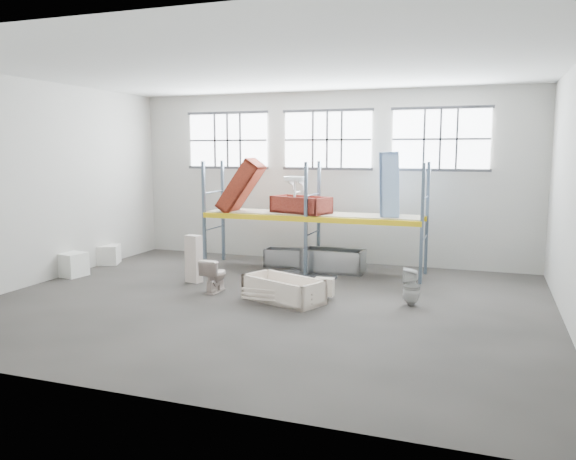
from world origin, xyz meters
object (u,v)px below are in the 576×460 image
at_px(bathtub_beige, 283,289).
at_px(blue_tub_upright, 390,185).
at_px(bucket, 268,293).
at_px(toilet_beige, 215,275).
at_px(steel_tub_left, 289,258).
at_px(rust_tub_flat, 301,205).
at_px(steel_tub_right, 333,260).
at_px(toilet_white, 411,287).
at_px(cistern_tall, 194,259).
at_px(carton_near, 71,264).

bearing_deg(bathtub_beige, blue_tub_upright, 85.41).
relative_size(bathtub_beige, bucket, 4.86).
distance_m(toilet_beige, steel_tub_left, 3.42).
relative_size(rust_tub_flat, bucket, 4.40).
bearing_deg(steel_tub_right, bucket, -98.79).
height_order(toilet_white, rust_tub_flat, rust_tub_flat).
distance_m(bathtub_beige, steel_tub_right, 3.34).
bearing_deg(rust_tub_flat, cistern_tall, -132.02).
bearing_deg(toilet_beige, blue_tub_upright, -138.05).
bearing_deg(rust_tub_flat, bucket, -83.75).
bearing_deg(rust_tub_flat, steel_tub_left, 142.86).
xyz_separation_m(toilet_beige, steel_tub_right, (2.05, 3.07, -0.09)).
relative_size(bathtub_beige, toilet_white, 2.21).
xyz_separation_m(rust_tub_flat, carton_near, (-5.50, -2.76, -1.51)).
bearing_deg(steel_tub_left, toilet_white, -38.00).
relative_size(bucket, carton_near, 0.51).
bearing_deg(bucket, rust_tub_flat, 96.25).
distance_m(toilet_white, bucket, 3.10).
xyz_separation_m(bathtub_beige, rust_tub_flat, (-0.67, 3.25, 1.56)).
bearing_deg(blue_tub_upright, toilet_white, -70.45).
height_order(rust_tub_flat, bucket, rust_tub_flat).
distance_m(cistern_tall, toilet_white, 5.46).
height_order(toilet_beige, steel_tub_right, toilet_beige).
relative_size(steel_tub_right, blue_tub_upright, 0.97).
height_order(blue_tub_upright, bucket, blue_tub_upright).
relative_size(blue_tub_upright, carton_near, 2.39).
xyz_separation_m(toilet_white, rust_tub_flat, (-3.37, 2.64, 1.41)).
bearing_deg(bucket, steel_tub_right, 81.21).
height_order(steel_tub_left, rust_tub_flat, rust_tub_flat).
bearing_deg(blue_tub_upright, bathtub_beige, -117.41).
bearing_deg(bathtub_beige, rust_tub_flat, 124.44).
distance_m(bathtub_beige, bucket, 0.34).
relative_size(toilet_beige, steel_tub_right, 0.48).
distance_m(bathtub_beige, cistern_tall, 2.92).
relative_size(steel_tub_left, blue_tub_upright, 0.78).
height_order(toilet_beige, bucket, toilet_beige).
bearing_deg(toilet_white, steel_tub_left, -135.21).
xyz_separation_m(toilet_white, steel_tub_right, (-2.46, 2.72, -0.10)).
bearing_deg(bathtub_beige, toilet_white, 35.55).
bearing_deg(bucket, toilet_white, 14.09).
distance_m(cistern_tall, rust_tub_flat, 3.33).
bearing_deg(cistern_tall, rust_tub_flat, 62.19).
height_order(toilet_white, blue_tub_upright, blue_tub_upright).
relative_size(toilet_white, carton_near, 1.13).
height_order(rust_tub_flat, blue_tub_upright, blue_tub_upright).
relative_size(cistern_tall, blue_tub_upright, 0.69).
bearing_deg(toilet_white, blue_tub_upright, -167.66).
bearing_deg(blue_tub_upright, toilet_beige, -139.00).
height_order(steel_tub_left, blue_tub_upright, blue_tub_upright).
height_order(toilet_beige, toilet_white, toilet_white).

